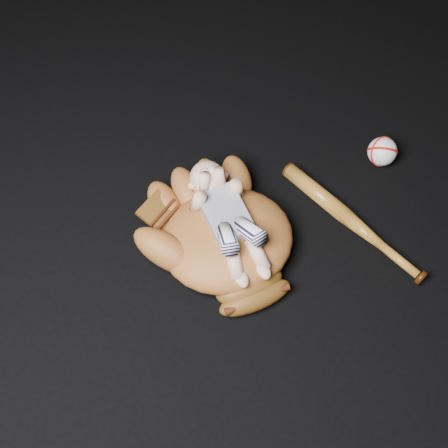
{
  "coord_description": "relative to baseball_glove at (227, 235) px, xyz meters",
  "views": [
    {
      "loc": [
        -0.54,
        -0.59,
        1.21
      ],
      "look_at": [
        -0.18,
        0.08,
        0.08
      ],
      "focal_mm": 45.0,
      "sensor_mm": 36.0,
      "label": 1
    }
  ],
  "objects": [
    {
      "name": "baseball_glove",
      "position": [
        0.0,
        0.0,
        0.0
      ],
      "size": [
        0.44,
        0.49,
        0.14
      ],
      "primitive_type": null,
      "rotation": [
        0.0,
        0.0,
        -0.07
      ],
      "color": "brown",
      "rests_on": "ground"
    },
    {
      "name": "newborn_baby",
      "position": [
        0.01,
        0.0,
        0.05
      ],
      "size": [
        0.19,
        0.36,
        0.14
      ],
      "primitive_type": null,
      "rotation": [
        0.0,
        0.0,
        -0.11
      ],
      "color": "#D9A28C",
      "rests_on": "baseball_glove"
    },
    {
      "name": "baseball_bat",
      "position": [
        0.32,
        -0.09,
        -0.05
      ],
      "size": [
        0.15,
        0.46,
        0.04
      ],
      "primitive_type": null,
      "rotation": [
        0.0,
        0.0,
        0.23
      ],
      "color": "#925A1C",
      "rests_on": "ground"
    },
    {
      "name": "baseball",
      "position": [
        0.52,
        0.05,
        -0.03
      ],
      "size": [
        0.1,
        0.1,
        0.08
      ],
      "primitive_type": "sphere",
      "rotation": [
        0.0,
        0.0,
        -0.32
      ],
      "color": "silver",
      "rests_on": "ground"
    }
  ]
}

